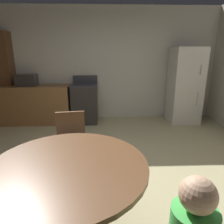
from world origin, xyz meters
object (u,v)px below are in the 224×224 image
object	(u,v)px
chair_north	(71,141)
refrigerator	(185,86)
microwave	(27,80)
dining_table	(69,180)
oven_range	(85,103)

from	to	relation	value
chair_north	refrigerator	bearing A→B (deg)	124.41
refrigerator	chair_north	size ratio (longest dim) A/B	2.02
microwave	dining_table	size ratio (longest dim) A/B	0.34
refrigerator	chair_north	world-z (taller)	refrigerator
refrigerator	dining_table	size ratio (longest dim) A/B	1.36
oven_range	dining_table	xyz separation A→B (m)	(0.18, -3.26, 0.14)
dining_table	chair_north	bearing A→B (deg)	98.40
refrigerator	dining_table	world-z (taller)	refrigerator
microwave	chair_north	size ratio (longest dim) A/B	0.51
oven_range	microwave	distance (m)	1.44
chair_north	oven_range	bearing A→B (deg)	172.23
oven_range	refrigerator	distance (m)	2.42
refrigerator	microwave	xyz separation A→B (m)	(-3.71, 0.05, 0.15)
oven_range	dining_table	size ratio (longest dim) A/B	0.85
oven_range	chair_north	distance (m)	2.24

